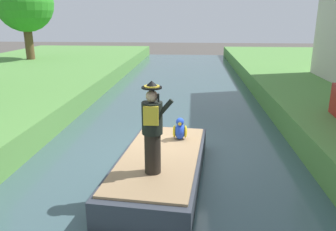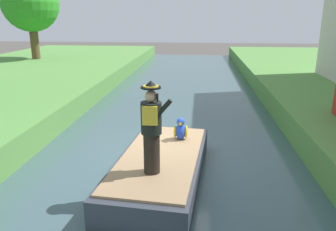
{
  "view_description": "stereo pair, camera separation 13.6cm",
  "coord_description": "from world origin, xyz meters",
  "px_view_note": "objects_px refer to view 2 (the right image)",
  "views": [
    {
      "loc": [
        0.69,
        -8.08,
        3.71
      ],
      "look_at": [
        0.16,
        -1.16,
        1.61
      ],
      "focal_mm": 35.49,
      "sensor_mm": 36.0,
      "label": 1
    },
    {
      "loc": [
        0.82,
        -8.07,
        3.71
      ],
      "look_at": [
        0.16,
        -1.16,
        1.61
      ],
      "focal_mm": 35.49,
      "sensor_mm": 36.0,
      "label": 2
    }
  ],
  "objects_px": {
    "person_pirate": "(152,128)",
    "parrot_plush": "(181,130)",
    "boat": "(160,167)",
    "tree_tall": "(30,3)"
  },
  "relations": [
    {
      "from": "person_pirate",
      "to": "parrot_plush",
      "type": "height_order",
      "value": "person_pirate"
    },
    {
      "from": "boat",
      "to": "tree_tall",
      "type": "distance_m",
      "value": 18.42
    },
    {
      "from": "parrot_plush",
      "to": "tree_tall",
      "type": "distance_m",
      "value": 17.71
    },
    {
      "from": "person_pirate",
      "to": "tree_tall",
      "type": "distance_m",
      "value": 18.86
    },
    {
      "from": "tree_tall",
      "to": "boat",
      "type": "bearing_deg",
      "value": -55.5
    },
    {
      "from": "person_pirate",
      "to": "parrot_plush",
      "type": "distance_m",
      "value": 2.06
    },
    {
      "from": "person_pirate",
      "to": "boat",
      "type": "bearing_deg",
      "value": 92.32
    },
    {
      "from": "boat",
      "to": "tree_tall",
      "type": "relative_size",
      "value": 0.8
    },
    {
      "from": "boat",
      "to": "tree_tall",
      "type": "height_order",
      "value": "tree_tall"
    },
    {
      "from": "parrot_plush",
      "to": "tree_tall",
      "type": "bearing_deg",
      "value": 127.5
    }
  ]
}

